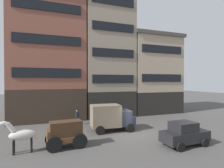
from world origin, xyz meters
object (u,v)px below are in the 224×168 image
at_px(delivery_truck_near, 111,117).
at_px(pedestrian_officer, 77,116).
at_px(cargo_wagon, 65,132).
at_px(draft_horse, 21,135).
at_px(sedan_dark, 184,134).

height_order(delivery_truck_near, pedestrian_officer, delivery_truck_near).
height_order(cargo_wagon, pedestrian_officer, cargo_wagon).
xyz_separation_m(delivery_truck_near, pedestrian_officer, (-2.82, 3.65, -0.44)).
xyz_separation_m(draft_horse, delivery_truck_near, (7.63, 2.96, 0.15)).
bearing_deg(sedan_dark, delivery_truck_near, 125.49).
bearing_deg(draft_horse, cargo_wagon, 0.07).
xyz_separation_m(draft_horse, sedan_dark, (11.62, -2.65, -0.36)).
relative_size(cargo_wagon, sedan_dark, 0.80).
distance_m(delivery_truck_near, sedan_dark, 6.90).
bearing_deg(draft_horse, sedan_dark, -12.82).
relative_size(draft_horse, pedestrian_officer, 1.31).
distance_m(cargo_wagon, delivery_truck_near, 5.54).
height_order(cargo_wagon, draft_horse, draft_horse).
height_order(draft_horse, pedestrian_officer, draft_horse).
relative_size(delivery_truck_near, pedestrian_officer, 2.48).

